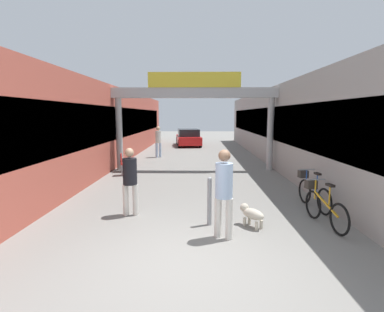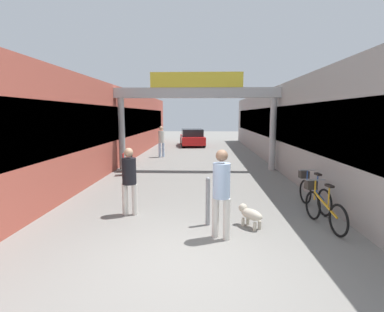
# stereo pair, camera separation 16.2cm
# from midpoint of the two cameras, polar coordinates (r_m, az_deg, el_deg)

# --- Properties ---
(ground_plane) EXTENTS (80.00, 80.00, 0.00)m
(ground_plane) POSITION_cam_midpoint_polar(r_m,az_deg,el_deg) (5.31, -1.79, -19.60)
(ground_plane) COLOR gray
(storefront_left) EXTENTS (3.00, 26.00, 3.74)m
(storefront_left) POSITION_cam_midpoint_polar(r_m,az_deg,el_deg) (16.60, -17.69, 5.51)
(storefront_left) COLOR #B25142
(storefront_left) RESTS_ON ground_plane
(storefront_right) EXTENTS (3.00, 26.00, 3.74)m
(storefront_right) POSITION_cam_midpoint_polar(r_m,az_deg,el_deg) (16.44, 18.40, 5.46)
(storefront_right) COLOR #9E9993
(storefront_right) RESTS_ON ground_plane
(arcade_sign_gateway) EXTENTS (7.40, 0.47, 4.25)m
(arcade_sign_gateway) POSITION_cam_midpoint_polar(r_m,az_deg,el_deg) (13.24, 0.10, 10.42)
(arcade_sign_gateway) COLOR #B2B2B2
(arcade_sign_gateway) RESTS_ON ground_plane
(pedestrian_with_dog) EXTENTS (0.46, 0.46, 1.78)m
(pedestrian_with_dog) POSITION_cam_midpoint_polar(r_m,az_deg,el_deg) (5.90, 5.32, -6.07)
(pedestrian_with_dog) COLOR silver
(pedestrian_with_dog) RESTS_ON ground_plane
(pedestrian_companion) EXTENTS (0.38, 0.34, 1.66)m
(pedestrian_companion) POSITION_cam_midpoint_polar(r_m,az_deg,el_deg) (7.42, -12.34, -3.98)
(pedestrian_companion) COLOR silver
(pedestrian_companion) RESTS_ON ground_plane
(pedestrian_carrying_crate) EXTENTS (0.48, 0.48, 1.79)m
(pedestrian_carrying_crate) POSITION_cam_midpoint_polar(r_m,az_deg,el_deg) (17.37, -6.71, 3.14)
(pedestrian_carrying_crate) COLOR #A5BFE0
(pedestrian_carrying_crate) RESTS_ON ground_plane
(dog_on_leash) EXTENTS (0.57, 0.65, 0.48)m
(dog_on_leash) POSITION_cam_midpoint_polar(r_m,az_deg,el_deg) (6.80, 10.55, -10.73)
(dog_on_leash) COLOR beige
(dog_on_leash) RESTS_ON ground_plane
(bicycle_orange_nearest) EXTENTS (0.46, 1.68, 0.98)m
(bicycle_orange_nearest) POSITION_cam_midpoint_polar(r_m,az_deg,el_deg) (7.34, 23.05, -8.66)
(bicycle_orange_nearest) COLOR black
(bicycle_orange_nearest) RESTS_ON ground_plane
(bicycle_blue_second) EXTENTS (0.46, 1.68, 0.98)m
(bicycle_blue_second) POSITION_cam_midpoint_polar(r_m,az_deg,el_deg) (8.56, 21.38, -6.27)
(bicycle_blue_second) COLOR black
(bicycle_blue_second) RESTS_ON ground_plane
(bollard_post_metal) EXTENTS (0.10, 0.10, 1.09)m
(bollard_post_metal) POSITION_cam_midpoint_polar(r_m,az_deg,el_deg) (6.71, 2.65, -8.51)
(bollard_post_metal) COLOR gray
(bollard_post_metal) RESTS_ON ground_plane
(cafe_chair_red_nearer) EXTENTS (0.47, 0.47, 0.89)m
(cafe_chair_red_nearer) POSITION_cam_midpoint_polar(r_m,az_deg,el_deg) (12.45, -13.22, -1.15)
(cafe_chair_red_nearer) COLOR gray
(cafe_chair_red_nearer) RESTS_ON ground_plane
(cafe_chair_black_farther) EXTENTS (0.45, 0.45, 0.89)m
(cafe_chair_black_farther) POSITION_cam_midpoint_polar(r_m,az_deg,el_deg) (13.31, -12.63, -0.56)
(cafe_chair_black_farther) COLOR gray
(cafe_chair_black_farther) RESTS_ON ground_plane
(parked_car_red) EXTENTS (2.20, 4.18, 1.33)m
(parked_car_red) POSITION_cam_midpoint_polar(r_m,az_deg,el_deg) (23.81, -0.90, 3.52)
(parked_car_red) COLOR red
(parked_car_red) RESTS_ON ground_plane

